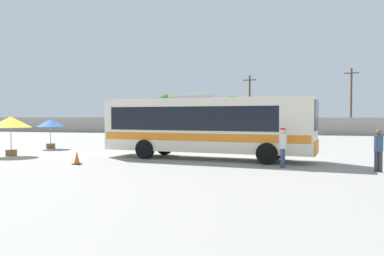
% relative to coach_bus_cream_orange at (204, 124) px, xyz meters
% --- Properties ---
extents(ground_plane, '(300.00, 300.00, 0.00)m').
position_rel_coach_bus_cream_orange_xyz_m(ground_plane, '(0.53, 10.72, -1.87)').
color(ground_plane, gray).
extents(perimeter_wall, '(80.00, 0.30, 2.13)m').
position_rel_coach_bus_cream_orange_xyz_m(perimeter_wall, '(0.53, 29.40, -0.81)').
color(perimeter_wall, '#9E998C').
rests_on(perimeter_wall, ground_plane).
extents(coach_bus_cream_orange, '(11.59, 4.05, 3.50)m').
position_rel_coach_bus_cream_orange_xyz_m(coach_bus_cream_orange, '(0.00, 0.00, 0.00)').
color(coach_bus_cream_orange, silver).
rests_on(coach_bus_cream_orange, ground_plane).
extents(attendant_by_bus_door, '(0.45, 0.45, 1.78)m').
position_rel_coach_bus_cream_orange_xyz_m(attendant_by_bus_door, '(4.18, -2.64, -0.86)').
color(attendant_by_bus_door, '#33476B').
rests_on(attendant_by_bus_door, ground_plane).
extents(passenger_waiting_on_apron, '(0.46, 0.46, 1.77)m').
position_rel_coach_bus_cream_orange_xyz_m(passenger_waiting_on_apron, '(8.05, -3.11, -0.87)').
color(passenger_waiting_on_apron, '#38383D').
rests_on(passenger_waiting_on_apron, ground_plane).
extents(vendor_umbrella_near_gate_blue, '(1.87, 1.87, 2.08)m').
position_rel_coach_bus_cream_orange_xyz_m(vendor_umbrella_near_gate_blue, '(-12.05, 3.84, -0.11)').
color(vendor_umbrella_near_gate_blue, gray).
rests_on(vendor_umbrella_near_gate_blue, ground_plane).
extents(vendor_umbrella_secondary_yellow, '(2.30, 2.30, 2.29)m').
position_rel_coach_bus_cream_orange_xyz_m(vendor_umbrella_secondary_yellow, '(-11.24, -1.22, 0.06)').
color(vendor_umbrella_secondary_yellow, gray).
rests_on(vendor_umbrella_secondary_yellow, ground_plane).
extents(parked_car_leftmost_black, '(4.42, 1.99, 1.45)m').
position_rel_coach_bus_cream_orange_xyz_m(parked_car_leftmost_black, '(-15.14, 25.63, -1.10)').
color(parked_car_leftmost_black, black).
rests_on(parked_car_leftmost_black, ground_plane).
extents(parked_car_second_grey, '(4.28, 2.28, 1.49)m').
position_rel_coach_bus_cream_orange_xyz_m(parked_car_second_grey, '(-9.76, 25.82, -1.08)').
color(parked_car_second_grey, slate).
rests_on(parked_car_second_grey, ground_plane).
extents(parked_car_third_white, '(4.62, 2.04, 1.42)m').
position_rel_coach_bus_cream_orange_xyz_m(parked_car_third_white, '(-3.00, 26.44, -1.11)').
color(parked_car_third_white, silver).
rests_on(parked_car_third_white, ground_plane).
extents(utility_pole_near, '(1.79, 0.43, 7.79)m').
position_rel_coach_bus_cream_orange_xyz_m(utility_pole_near, '(-0.82, 32.68, 2.21)').
color(utility_pole_near, '#4C3823').
rests_on(utility_pole_near, ground_plane).
extents(utility_pole_far, '(1.80, 0.35, 8.39)m').
position_rel_coach_bus_cream_orange_xyz_m(utility_pole_far, '(12.07, 32.67, 2.51)').
color(utility_pole_far, '#4C3823').
rests_on(utility_pole_far, ground_plane).
extents(roadside_tree_left, '(4.27, 4.27, 5.55)m').
position_rel_coach_bus_cream_orange_xyz_m(roadside_tree_left, '(-12.37, 33.40, 1.86)').
color(roadside_tree_left, brown).
rests_on(roadside_tree_left, ground_plane).
extents(roadside_tree_midleft, '(3.34, 3.34, 5.12)m').
position_rel_coach_bus_cream_orange_xyz_m(roadside_tree_midleft, '(-3.51, 33.65, 1.81)').
color(roadside_tree_midleft, brown).
rests_on(roadside_tree_midleft, ground_plane).
extents(traffic_cone_on_apron, '(0.36, 0.36, 0.64)m').
position_rel_coach_bus_cream_orange_xyz_m(traffic_cone_on_apron, '(-5.41, -3.90, -1.56)').
color(traffic_cone_on_apron, black).
rests_on(traffic_cone_on_apron, ground_plane).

